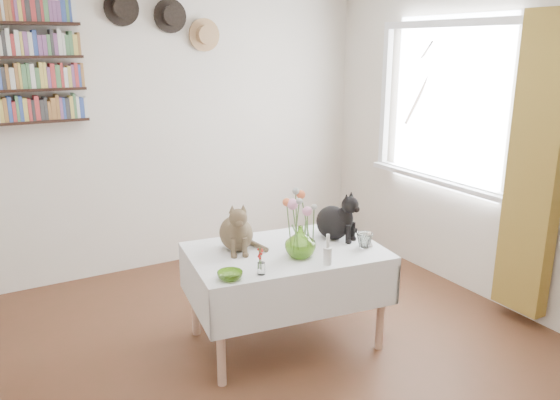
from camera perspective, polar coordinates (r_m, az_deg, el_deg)
room at (r=2.91m, az=0.87°, el=1.62°), size 4.08×4.58×2.58m
window at (r=4.72m, az=16.85°, el=8.29°), size 0.12×1.52×1.32m
curtain at (r=4.14m, az=25.13°, el=2.99°), size 0.12×0.38×2.10m
dining_table at (r=3.66m, az=0.59°, el=-7.63°), size 1.35×0.97×0.67m
tabby_cat at (r=3.56m, az=-4.63°, el=-2.55°), size 0.31×0.35×0.35m
black_cat at (r=3.78m, az=5.56°, el=-1.45°), size 0.34×0.37×0.35m
flower_vase at (r=3.44m, az=2.14°, el=-4.38°), size 0.26×0.26×0.21m
green_bowl at (r=3.17m, az=-5.24°, el=-7.86°), size 0.18×0.18×0.05m
drinking_glass at (r=3.66m, az=8.82°, el=-4.18°), size 0.12×0.12×0.10m
candlestick at (r=3.36m, az=4.99°, el=-5.68°), size 0.05×0.05×0.19m
berry_jar at (r=3.20m, az=-1.97°, el=-6.42°), size 0.05×0.05×0.19m
porcelain_figurine at (r=3.69m, az=9.35°, el=-4.13°), size 0.05×0.05×0.10m
flower_bouquet at (r=3.38m, az=2.11°, el=-0.56°), size 0.17×0.13×0.39m
bookshelf_unit at (r=4.60m, az=-26.23°, el=12.78°), size 1.00×0.16×0.91m
wall_hats at (r=4.87m, az=-11.69°, el=17.95°), size 0.98×0.09×0.48m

